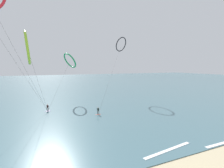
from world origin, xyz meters
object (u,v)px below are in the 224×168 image
at_px(surfer_violet, 48,108).
at_px(surfer_coral, 98,111).
at_px(kite_charcoal, 121,44).
at_px(kite_emerald, 70,61).
at_px(kite_lime, 27,48).

bearing_deg(surfer_violet, surfer_coral, 124.42).
relative_size(surfer_violet, kite_charcoal, 0.07).
bearing_deg(kite_emerald, surfer_coral, 166.31).
distance_m(surfer_coral, surfer_violet, 12.95).
relative_size(surfer_coral, surfer_violet, 1.00).
bearing_deg(kite_charcoal, surfer_violet, 0.19).
xyz_separation_m(surfer_coral, kite_lime, (-13.46, -5.12, 13.15)).
bearing_deg(kite_charcoal, kite_lime, 15.26).
relative_size(surfer_coral, kite_charcoal, 0.07).
relative_size(surfer_violet, kite_emerald, 0.10).
bearing_deg(surfer_coral, kite_lime, 35.39).
xyz_separation_m(surfer_coral, surfer_violet, (-10.41, 7.71, 0.00)).
bearing_deg(kite_charcoal, surfer_coral, 26.23).
height_order(kite_emerald, kite_charcoal, kite_charcoal).
distance_m(surfer_violet, kite_emerald, 19.48).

